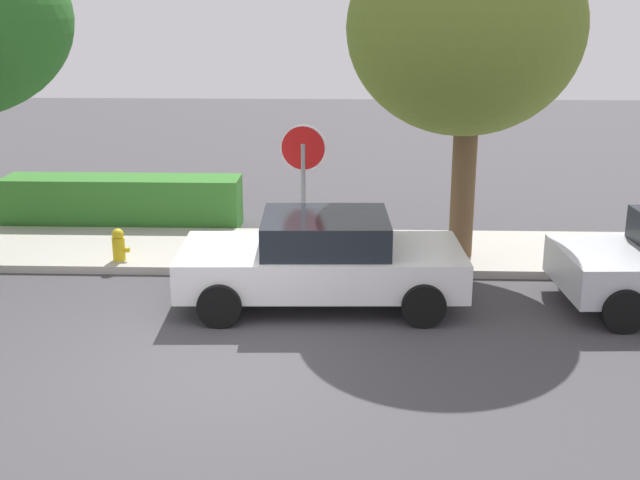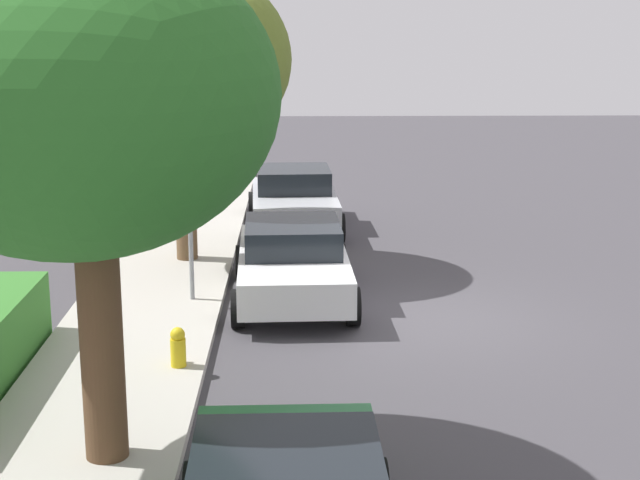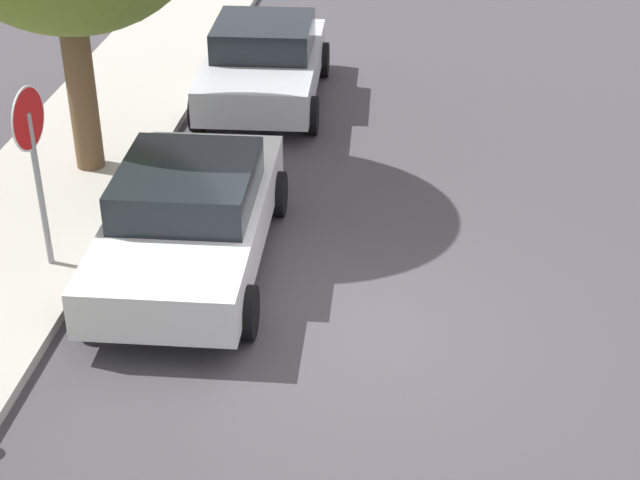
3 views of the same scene
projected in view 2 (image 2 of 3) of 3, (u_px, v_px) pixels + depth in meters
The scene contains 8 objects.
ground_plane at pixel (428, 319), 16.37m from camera, with size 60.00×60.00×0.00m, color #423F44.
sidewalk_curb at pixel (143, 316), 16.27m from camera, with size 32.00×2.52×0.14m, color #B2ADA3.
stop_sign at pixel (190, 209), 16.62m from camera, with size 0.79×0.09×2.52m.
parked_car_white at pixel (293, 261), 17.26m from camera, with size 4.36×2.23×1.40m.
parked_car_silver at pixel (294, 199), 22.71m from camera, with size 4.00×2.27×1.41m.
street_tree_near_corner at pixel (190, 61), 18.64m from camera, with size 3.89×3.89×5.86m.
street_tree_mid_block at pixel (74, 97), 10.08m from camera, with size 4.28×4.28×5.93m.
fire_hydrant at pixel (178, 351), 13.81m from camera, with size 0.30×0.22×0.72m.
Camera 2 is at (-15.56, 2.11, 5.15)m, focal length 55.00 mm.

